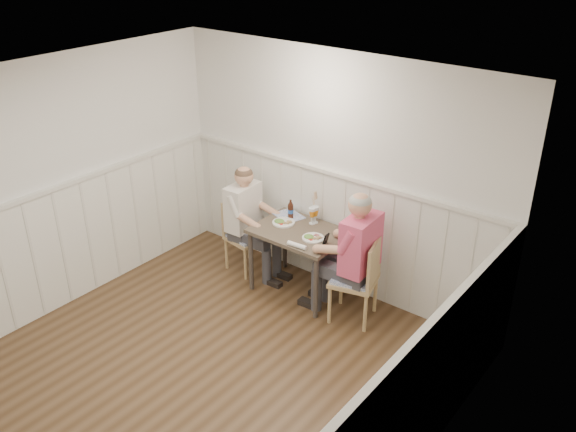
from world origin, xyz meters
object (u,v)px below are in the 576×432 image
object	(u,v)px
chair_right	(360,277)
grass_vase	(313,207)
dining_table	(300,239)
man_in_pink	(355,267)
diner_cream	(247,228)
beer_bottle	(291,210)
chair_left	(244,232)

from	to	relation	value
chair_right	grass_vase	distance (m)	0.97
dining_table	man_in_pink	size ratio (longest dim) A/B	0.68
man_in_pink	grass_vase	xyz separation A→B (m)	(-0.76, 0.33, 0.32)
diner_cream	beer_bottle	bearing A→B (deg)	22.13
chair_right	chair_left	xyz separation A→B (m)	(-1.60, 0.05, -0.04)
chair_right	man_in_pink	distance (m)	0.11
chair_right	diner_cream	world-z (taller)	diner_cream
chair_right	man_in_pink	xyz separation A→B (m)	(-0.05, -0.01, 0.10)
chair_left	man_in_pink	distance (m)	1.56
chair_right	diner_cream	xyz separation A→B (m)	(-1.52, 0.02, 0.05)
chair_right	beer_bottle	world-z (taller)	beer_bottle
chair_left	beer_bottle	xyz separation A→B (m)	(0.56, 0.17, 0.39)
chair_left	beer_bottle	world-z (taller)	beer_bottle
dining_table	beer_bottle	bearing A→B (deg)	145.91
beer_bottle	man_in_pink	bearing A→B (deg)	-12.90
dining_table	diner_cream	size ratio (longest dim) A/B	0.74
diner_cream	beer_bottle	world-z (taller)	diner_cream
chair_left	diner_cream	distance (m)	0.12
chair_left	man_in_pink	bearing A→B (deg)	-2.18
diner_cream	man_in_pink	bearing A→B (deg)	-1.22
chair_right	man_in_pink	bearing A→B (deg)	-168.29
chair_right	grass_vase	bearing A→B (deg)	158.69
man_in_pink	beer_bottle	bearing A→B (deg)	167.10
diner_cream	grass_vase	distance (m)	0.86
chair_left	man_in_pink	xyz separation A→B (m)	(1.55, -0.06, 0.14)
chair_right	chair_left	distance (m)	1.60
man_in_pink	chair_right	bearing A→B (deg)	11.71
dining_table	chair_right	size ratio (longest dim) A/B	1.05
dining_table	chair_left	size ratio (longest dim) A/B	1.15
dining_table	man_in_pink	world-z (taller)	man_in_pink
dining_table	man_in_pink	distance (m)	0.74
dining_table	chair_right	bearing A→B (deg)	-3.20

